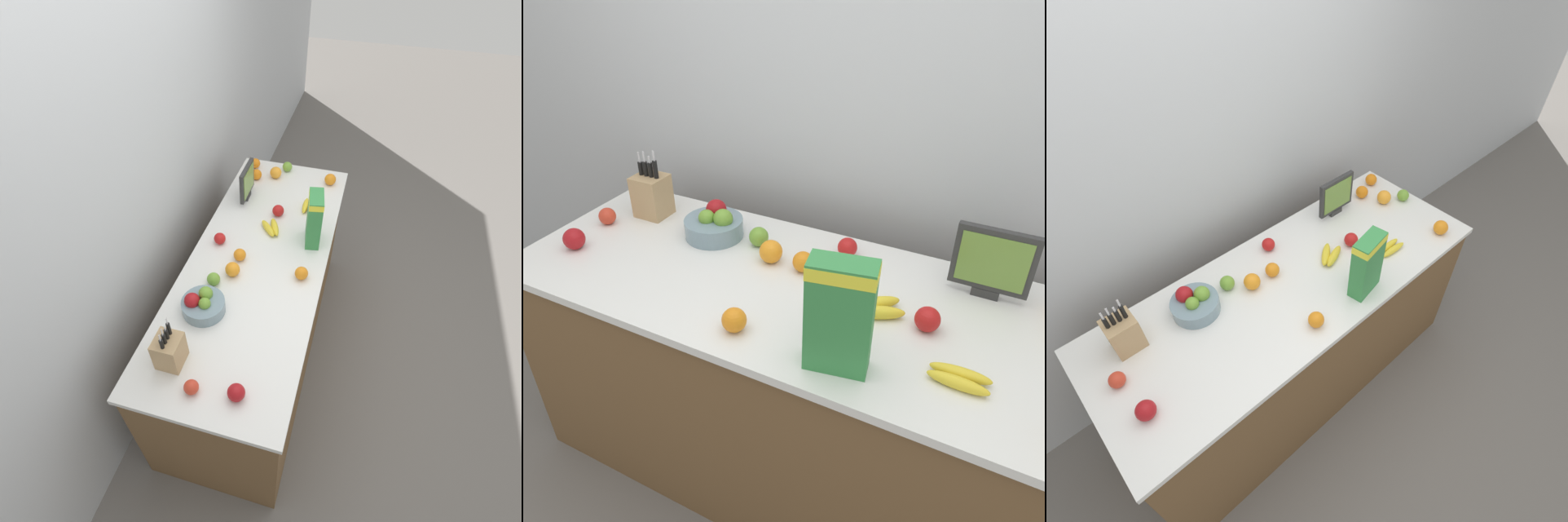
# 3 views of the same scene
# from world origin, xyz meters

# --- Properties ---
(ground_plane) EXTENTS (14.00, 14.00, 0.00)m
(ground_plane) POSITION_xyz_m (0.00, 0.00, 0.00)
(ground_plane) COLOR slate
(wall_back) EXTENTS (9.00, 0.06, 2.60)m
(wall_back) POSITION_xyz_m (0.00, 0.60, 1.30)
(wall_back) COLOR silver
(wall_back) RESTS_ON ground_plane
(counter) EXTENTS (2.03, 0.77, 0.91)m
(counter) POSITION_xyz_m (0.00, 0.00, 0.46)
(counter) COLOR brown
(counter) RESTS_ON ground_plane
(knife_block) EXTENTS (0.12, 0.12, 0.28)m
(knife_block) POSITION_xyz_m (-0.76, 0.20, 1.00)
(knife_block) COLOR tan
(knife_block) RESTS_ON counter
(small_monitor) EXTENTS (0.24, 0.03, 0.24)m
(small_monitor) POSITION_xyz_m (0.53, 0.23, 1.04)
(small_monitor) COLOR #2D2D2D
(small_monitor) RESTS_ON counter
(cereal_box) EXTENTS (0.18, 0.11, 0.33)m
(cereal_box) POSITION_xyz_m (0.23, -0.27, 1.09)
(cereal_box) COLOR #338442
(cereal_box) RESTS_ON counter
(fruit_bowl) EXTENTS (0.22, 0.22, 0.12)m
(fruit_bowl) POSITION_xyz_m (-0.44, 0.17, 0.96)
(fruit_bowl) COLOR gray
(fruit_bowl) RESTS_ON counter
(banana_bunch_left) EXTENTS (0.18, 0.16, 0.04)m
(banana_bunch_left) POSITION_xyz_m (0.25, -0.01, 0.93)
(banana_bunch_left) COLOR yellow
(banana_bunch_left) RESTS_ON counter
(banana_bunch_right) EXTENTS (0.16, 0.08, 0.03)m
(banana_bunch_right) POSITION_xyz_m (0.53, -0.18, 0.93)
(banana_bunch_right) COLOR yellow
(banana_bunch_right) RESTS_ON counter
(apple_front) EXTENTS (0.08, 0.08, 0.08)m
(apple_front) POSITION_xyz_m (-0.84, -0.14, 0.95)
(apple_front) COLOR #A31419
(apple_front) RESTS_ON counter
(apple_rear) EXTENTS (0.07, 0.07, 0.07)m
(apple_rear) POSITION_xyz_m (0.92, 0.05, 0.95)
(apple_rear) COLOR #6B9E33
(apple_rear) RESTS_ON counter
(apple_leftmost) EXTENTS (0.07, 0.07, 0.07)m
(apple_leftmost) POSITION_xyz_m (-0.26, 0.18, 0.95)
(apple_leftmost) COLOR #6B9E33
(apple_leftmost) RESTS_ON counter
(apple_rightmost) EXTENTS (0.07, 0.07, 0.07)m
(apple_rightmost) POSITION_xyz_m (-0.87, 0.05, 0.94)
(apple_rightmost) COLOR red
(apple_rightmost) RESTS_ON counter
(apple_middle) EXTENTS (0.07, 0.07, 0.07)m
(apple_middle) POSITION_xyz_m (0.41, -0.01, 0.95)
(apple_middle) COLOR red
(apple_middle) RESTS_ON counter
(apple_near_bananas) EXTENTS (0.07, 0.07, 0.07)m
(apple_near_bananas) POSITION_xyz_m (0.06, 0.26, 0.94)
(apple_near_bananas) COLOR red
(apple_near_bananas) RESTS_ON counter
(orange_by_cereal) EXTENTS (0.07, 0.07, 0.07)m
(orange_by_cereal) POSITION_xyz_m (-0.09, -0.27, 0.95)
(orange_by_cereal) COLOR orange
(orange_by_cereal) RESTS_ON counter
(orange_front_right) EXTENTS (0.07, 0.07, 0.07)m
(orange_front_right) POSITION_xyz_m (0.90, 0.28, 0.95)
(orange_front_right) COLOR orange
(orange_front_right) RESTS_ON counter
(orange_mid_left) EXTENTS (0.08, 0.08, 0.08)m
(orange_mid_left) POSITION_xyz_m (0.82, 0.11, 0.95)
(orange_mid_left) COLOR orange
(orange_mid_left) RESTS_ON counter
(orange_front_left) EXTENTS (0.07, 0.07, 0.07)m
(orange_front_left) POSITION_xyz_m (0.76, 0.23, 0.95)
(orange_front_left) COLOR orange
(orange_front_left) RESTS_ON counter
(orange_back_center) EXTENTS (0.08, 0.08, 0.08)m
(orange_back_center) POSITION_xyz_m (-0.17, 0.10, 0.95)
(orange_back_center) COLOR orange
(orange_back_center) RESTS_ON counter
(orange_mid_right) EXTENTS (0.08, 0.08, 0.08)m
(orange_mid_right) POSITION_xyz_m (0.84, -0.28, 0.95)
(orange_mid_right) COLOR orange
(orange_mid_right) RESTS_ON counter
(orange_near_bowl) EXTENTS (0.07, 0.07, 0.07)m
(orange_near_bowl) POSITION_xyz_m (-0.04, 0.10, 0.95)
(orange_near_bowl) COLOR orange
(orange_near_bowl) RESTS_ON counter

